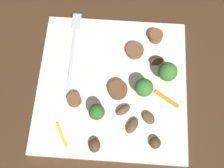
{
  "coord_description": "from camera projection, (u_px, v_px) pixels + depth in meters",
  "views": [
    {
      "loc": [
        -0.17,
        -0.01,
        0.49
      ],
      "look_at": [
        0.0,
        0.0,
        0.02
      ],
      "focal_mm": 42.71,
      "sensor_mm": 36.0,
      "label": 1
    }
  ],
  "objects": [
    {
      "name": "mushroom_1",
      "position": [
        148.0,
        118.0,
        0.48
      ],
      "size": [
        0.03,
        0.03,
        0.01
      ],
      "primitive_type": "ellipsoid",
      "rotation": [
        0.0,
        0.0,
        3.88
      ],
      "color": "brown",
      "rests_on": "plate"
    },
    {
      "name": "fork",
      "position": [
        73.0,
        46.0,
        0.53
      ],
      "size": [
        0.18,
        0.02,
        0.0
      ],
      "rotation": [
        0.0,
        0.0,
        0.01
      ],
      "color": "silver",
      "rests_on": "plate"
    },
    {
      "name": "mushroom_0",
      "position": [
        123.0,
        110.0,
        0.48
      ],
      "size": [
        0.03,
        0.03,
        0.01
      ],
      "primitive_type": "ellipsoid",
      "rotation": [
        0.0,
        0.0,
        5.34
      ],
      "color": "brown",
      "rests_on": "plate"
    },
    {
      "name": "mushroom_4",
      "position": [
        155.0,
        143.0,
        0.46
      ],
      "size": [
        0.02,
        0.02,
        0.01
      ],
      "primitive_type": "ellipsoid",
      "rotation": [
        0.0,
        0.0,
        6.05
      ],
      "color": "#4C331E",
      "rests_on": "plate"
    },
    {
      "name": "mushroom_3",
      "position": [
        156.0,
        60.0,
        0.52
      ],
      "size": [
        0.02,
        0.03,
        0.01
      ],
      "primitive_type": "ellipsoid",
      "rotation": [
        0.0,
        0.0,
        4.87
      ],
      "color": "#4C331E",
      "rests_on": "plate"
    },
    {
      "name": "sausage_slice_1",
      "position": [
        135.0,
        50.0,
        0.52
      ],
      "size": [
        0.05,
        0.05,
        0.01
      ],
      "primitive_type": "cylinder",
      "rotation": [
        0.0,
        0.0,
        2.08
      ],
      "color": "brown",
      "rests_on": "plate"
    },
    {
      "name": "pepper_strip_1",
      "position": [
        62.0,
        135.0,
        0.47
      ],
      "size": [
        0.04,
        0.03,
        0.0
      ],
      "primitive_type": "cube",
      "rotation": [
        0.0,
        0.0,
        3.64
      ],
      "color": "yellow",
      "rests_on": "plate"
    },
    {
      "name": "mushroom_5",
      "position": [
        94.0,
        145.0,
        0.46
      ],
      "size": [
        0.03,
        0.02,
        0.01
      ],
      "primitive_type": "ellipsoid",
      "rotation": [
        0.0,
        0.0,
        3.29
      ],
      "color": "#4C331E",
      "rests_on": "plate"
    },
    {
      "name": "mushroom_2",
      "position": [
        132.0,
        125.0,
        0.47
      ],
      "size": [
        0.04,
        0.03,
        0.01
      ],
      "primitive_type": "ellipsoid",
      "rotation": [
        0.0,
        0.0,
        5.79
      ],
      "color": "brown",
      "rests_on": "plate"
    },
    {
      "name": "broccoli_floret_0",
      "position": [
        97.0,
        112.0,
        0.46
      ],
      "size": [
        0.03,
        0.03,
        0.04
      ],
      "color": "#347525",
      "rests_on": "plate"
    },
    {
      "name": "ground_plane",
      "position": [
        112.0,
        87.0,
        0.52
      ],
      "size": [
        1.4,
        1.4,
        0.0
      ],
      "primitive_type": "plane",
      "color": "#422B19"
    },
    {
      "name": "sausage_slice_3",
      "position": [
        118.0,
        90.0,
        0.49
      ],
      "size": [
        0.05,
        0.05,
        0.01
      ],
      "primitive_type": "cylinder",
      "rotation": [
        0.0,
        0.0,
        2.66
      ],
      "color": "brown",
      "rests_on": "plate"
    },
    {
      "name": "broccoli_floret_1",
      "position": [
        168.0,
        72.0,
        0.48
      ],
      "size": [
        0.03,
        0.03,
        0.05
      ],
      "color": "#408630",
      "rests_on": "plate"
    },
    {
      "name": "sausage_slice_2",
      "position": [
        156.0,
        36.0,
        0.53
      ],
      "size": [
        0.03,
        0.03,
        0.02
      ],
      "primitive_type": "cylinder",
      "rotation": [
        0.0,
        0.0,
        1.34
      ],
      "color": "brown",
      "rests_on": "plate"
    },
    {
      "name": "sausage_slice_0",
      "position": [
        74.0,
        100.0,
        0.49
      ],
      "size": [
        0.03,
        0.03,
        0.01
      ],
      "primitive_type": "cylinder",
      "rotation": [
        0.0,
        0.0,
        1.53
      ],
      "color": "brown",
      "rests_on": "plate"
    },
    {
      "name": "pepper_strip_0",
      "position": [
        167.0,
        99.0,
        0.49
      ],
      "size": [
        0.03,
        0.05,
        0.0
      ],
      "primitive_type": "cube",
      "rotation": [
        0.0,
        0.0,
        4.14
      ],
      "color": "orange",
      "rests_on": "plate"
    },
    {
      "name": "broccoli_floret_2",
      "position": [
        144.0,
        88.0,
        0.47
      ],
      "size": [
        0.03,
        0.03,
        0.05
      ],
      "color": "#408630",
      "rests_on": "plate"
    },
    {
      "name": "plate",
      "position": [
        112.0,
        85.0,
        0.51
      ],
      "size": [
        0.28,
        0.28,
        0.02
      ],
      "primitive_type": "cube",
      "color": "white",
      "rests_on": "ground_plane"
    }
  ]
}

